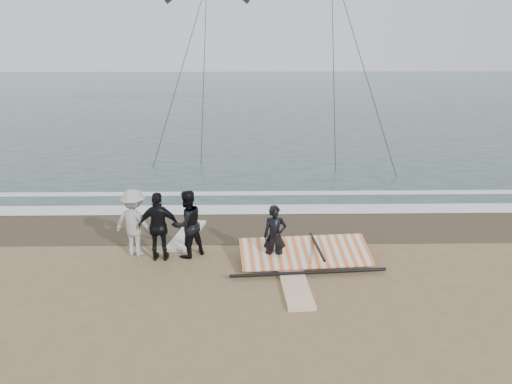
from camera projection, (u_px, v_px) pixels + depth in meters
ground at (291, 303)px, 11.08m from camera, size 120.00×120.00×0.00m
sea at (259, 99)px, 42.39m from camera, size 120.00×54.00×0.02m
wet_sand at (279, 226)px, 15.34m from camera, size 120.00×2.80×0.01m
foam_near at (276, 209)px, 16.67m from camera, size 120.00×0.90×0.01m
foam_far at (274, 193)px, 18.28m from camera, size 120.00×0.45×0.01m
man_main at (275, 236)px, 12.59m from camera, size 0.60×0.41×1.60m
board_white at (295, 285)px, 11.75m from camera, size 0.75×2.25×0.09m
board_cream at (187, 235)px, 14.56m from camera, size 0.97×2.24×0.09m
trio_cluster at (158, 224)px, 13.04m from camera, size 2.64×1.18×1.85m
sail_rig at (302, 253)px, 13.03m from camera, size 3.87×1.94×0.49m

